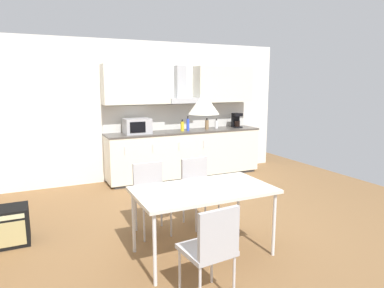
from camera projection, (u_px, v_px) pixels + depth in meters
name	position (u px, v px, depth m)	size (l,w,h in m)	color
ground_plane	(200.00, 231.00, 4.36)	(7.71, 8.21, 0.02)	brown
wall_back	(137.00, 111.00, 6.61)	(6.17, 0.10, 2.64)	silver
kitchen_counter	(185.00, 154.00, 6.82)	(3.11, 0.62, 0.93)	#333333
backsplash_tile	(179.00, 117.00, 6.95)	(3.09, 0.02, 0.50)	silver
upper_wall_cabinets	(182.00, 85.00, 6.70)	(3.09, 0.40, 0.73)	silver
microwave	(137.00, 126.00, 6.31)	(0.48, 0.35, 0.28)	#ADADB2
coffee_maker	(236.00, 120.00, 7.23)	(0.18, 0.19, 0.30)	black
bottle_blue	(188.00, 125.00, 6.71)	(0.06, 0.06, 0.29)	blue
bottle_white	(216.00, 124.00, 7.06)	(0.07, 0.07, 0.20)	white
bottle_brown	(207.00, 124.00, 6.93)	(0.08, 0.08, 0.23)	brown
bottle_yellow	(182.00, 126.00, 6.67)	(0.07, 0.07, 0.22)	yellow
dining_table	(203.00, 193.00, 3.65)	(1.47, 0.83, 0.75)	silver
chair_near_left	(212.00, 244.00, 2.83)	(0.44, 0.44, 0.87)	#B2B2B7
chair_far_right	(198.00, 184.00, 4.52)	(0.42, 0.42, 0.87)	#B2B2B7
chair_far_left	(151.00, 191.00, 4.25)	(0.40, 0.40, 0.87)	#B2B2B7
guitar_amp	(5.00, 227.00, 3.94)	(0.52, 0.37, 0.44)	black
pendant_lamp	(204.00, 103.00, 3.48)	(0.32, 0.32, 0.22)	silver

